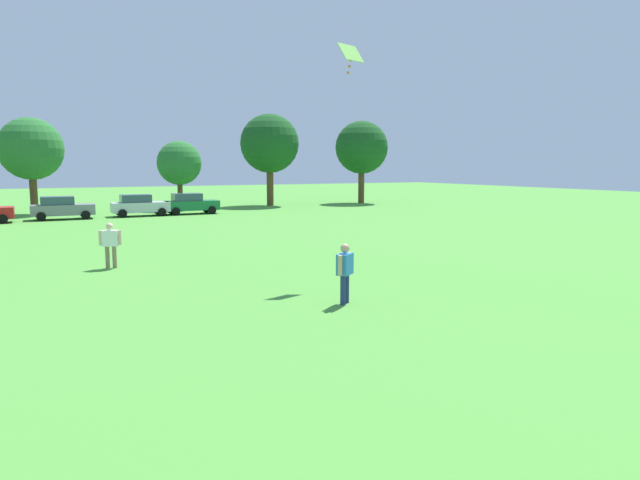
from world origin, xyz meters
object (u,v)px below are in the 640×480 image
at_px(bystander_near_trees, 110,241).
at_px(parked_car_green_3, 190,203).
at_px(parked_car_gray_1, 61,208).
at_px(tree_center_right, 179,163).
at_px(adult_bystander, 345,268).
at_px(kite, 350,55).
at_px(tree_far_right, 362,148).
at_px(parked_car_silver_2, 139,205).
at_px(tree_right, 270,144).
at_px(tree_center_left, 31,149).

distance_m(bystander_near_trees, parked_car_green_3, 24.54).
bearing_deg(parked_car_gray_1, tree_center_right, 29.47).
xyz_separation_m(adult_bystander, kite, (2.33, 3.85, 6.69)).
relative_size(adult_bystander, bystander_near_trees, 0.99).
distance_m(bystander_near_trees, parked_car_gray_1, 22.56).
relative_size(kite, tree_far_right, 0.12).
bearing_deg(parked_car_silver_2, bystander_near_trees, -101.52).
xyz_separation_m(adult_bystander, tree_center_right, (3.78, 37.10, 3.09)).
bearing_deg(tree_center_right, tree_right, 6.84).
bearing_deg(adult_bystander, tree_right, -147.45).
bearing_deg(parked_car_gray_1, tree_center_left, 107.46).
distance_m(adult_bystander, tree_center_right, 37.42).
height_order(parked_car_gray_1, tree_center_left, tree_center_left).
xyz_separation_m(kite, parked_car_silver_2, (-2.96, 27.90, -6.86)).
relative_size(kite, parked_car_silver_2, 0.25).
distance_m(bystander_near_trees, tree_center_left, 28.64).
xyz_separation_m(adult_bystander, parked_car_gray_1, (-6.17, 31.48, -0.17)).
bearing_deg(tree_far_right, parked_car_green_3, -164.07).
distance_m(tree_center_left, tree_center_right, 11.78).
relative_size(adult_bystander, tree_center_right, 0.28).
bearing_deg(parked_car_green_3, tree_center_left, 155.17).
xyz_separation_m(adult_bystander, parked_car_silver_2, (-0.63, 31.76, -0.17)).
xyz_separation_m(kite, parked_car_gray_1, (-8.49, 27.63, -6.86)).
distance_m(parked_car_gray_1, parked_car_green_3, 9.57).
height_order(parked_car_gray_1, tree_far_right, tree_far_right).
bearing_deg(kite, tree_right, 72.94).
bearing_deg(bystander_near_trees, kite, 160.99).
distance_m(bystander_near_trees, tree_right, 34.78).
height_order(kite, tree_center_left, kite).
bearing_deg(parked_car_gray_1, parked_car_silver_2, 2.85).
xyz_separation_m(parked_car_gray_1, parked_car_silver_2, (5.53, 0.28, 0.00)).
xyz_separation_m(adult_bystander, tree_right, (12.86, 38.19, 4.99)).
bearing_deg(parked_car_green_3, bystander_near_trees, -110.71).
relative_size(parked_car_silver_2, tree_right, 0.48).
relative_size(parked_car_silver_2, parked_car_green_3, 1.00).
distance_m(tree_center_left, tree_right, 20.85).
height_order(parked_car_silver_2, parked_car_green_3, same).
bearing_deg(tree_far_right, tree_center_right, -178.96).
relative_size(adult_bystander, parked_car_silver_2, 0.40).
xyz_separation_m(kite, tree_center_left, (-10.27, 33.29, -2.50)).
bearing_deg(parked_car_silver_2, parked_car_green_3, 1.96).
xyz_separation_m(parked_car_silver_2, parked_car_green_3, (4.03, 0.14, 0.00)).
bearing_deg(tree_far_right, tree_right, 175.76).
height_order(adult_bystander, tree_center_left, tree_center_left).
xyz_separation_m(kite, parked_car_green_3, (1.07, 28.04, -6.86)).
bearing_deg(parked_car_silver_2, parked_car_gray_1, -177.15).
bearing_deg(adult_bystander, bystander_near_trees, -98.24).
distance_m(kite, tree_center_left, 34.93).
distance_m(bystander_near_trees, tree_center_right, 29.75).
height_order(bystander_near_trees, tree_right, tree_right).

